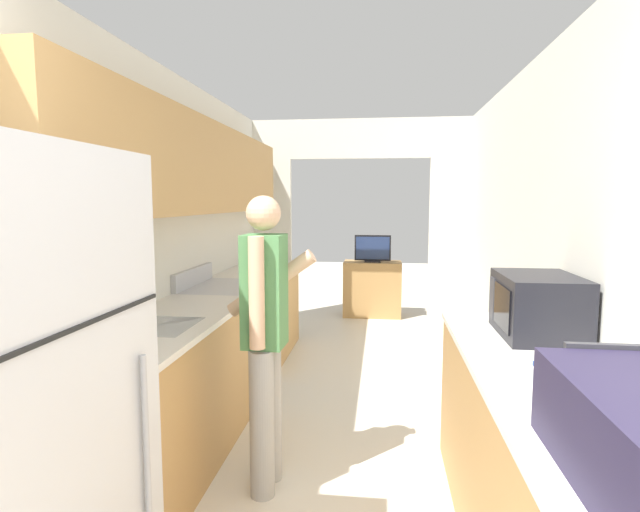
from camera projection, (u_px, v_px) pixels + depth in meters
The scene contains 12 objects.
wall_left at pixel (148, 214), 3.16m from camera, with size 0.38×7.61×2.50m.
wall_right at pixel (586, 264), 2.49m from camera, with size 0.06×7.61×2.50m.
wall_far_with_doorway at pixel (359, 212), 5.82m from camera, with size 2.91×0.06×2.50m.
counter_left at pixel (215, 351), 3.73m from camera, with size 0.62×3.84×0.89m.
counter_right at pixel (558, 495), 1.91m from camera, with size 0.62×2.41×0.89m.
range_oven at pixel (229, 339), 4.04m from camera, with size 0.66×0.79×1.03m.
person at pixel (265, 336), 2.65m from camera, with size 0.51×0.38×1.59m.
microwave at pixel (537, 306), 2.50m from camera, with size 0.37×0.52×0.31m.
book_stack at pixel (568, 376), 1.88m from camera, with size 0.19×0.28×0.04m.
tv_cabinet at pixel (372, 289), 6.79m from camera, with size 0.78×0.42×0.74m.
television at pixel (373, 249), 6.69m from camera, with size 0.48×0.16×0.36m.
knife at pixel (253, 275), 4.52m from camera, with size 0.17×0.30×0.02m.
Camera 1 is at (0.27, -0.61, 1.57)m, focal length 28.00 mm.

